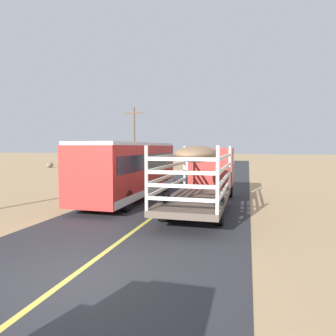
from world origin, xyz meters
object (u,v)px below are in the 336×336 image
Objects in this scene: livestock_truck at (207,170)px; car_far at (195,162)px; bus at (131,169)px; power_pole_mid at (134,138)px; boulder_near_shoulder at (50,165)px.

livestock_truck reaches higher than car_far.
bus is 1.35× the size of power_pole_mid.
power_pole_mid reaches higher than car_far.
livestock_truck is at bearing -0.78° from bus.
livestock_truck is 0.97× the size of bus.
car_far is (0.10, 20.68, -0.66)m from bus.
bus reaches higher than boulder_near_shoulder.
power_pole_mid is (-6.16, 16.29, 2.26)m from bus.
bus is at bearing -69.29° from power_pole_mid.
livestock_truck reaches higher than boulder_near_shoulder.
car_far is at bearing 35.01° from power_pole_mid.
power_pole_mid is (-6.26, -4.39, 2.92)m from car_far.
car_far is at bearing 101.60° from livestock_truck.
power_pole_mid is at bearing 122.76° from livestock_truck.
livestock_truck is 8.64× the size of boulder_near_shoulder.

